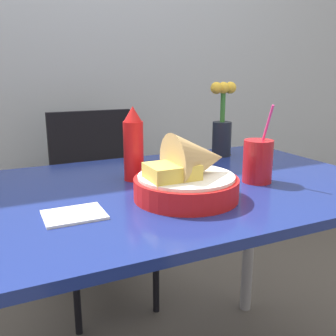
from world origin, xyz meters
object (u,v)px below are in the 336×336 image
chair_far_window (98,192)px  drink_cup (258,162)px  flower_vase (222,125)px  food_basket (190,175)px  ketchup_bottle (133,145)px

chair_far_window → drink_cup: bearing=-73.2°
drink_cup → flower_vase: 0.36m
chair_far_window → food_basket: food_basket is taller
ketchup_bottle → drink_cup: bearing=-28.9°
ketchup_bottle → drink_cup: drink_cup is taller
chair_far_window → food_basket: size_ratio=3.42×
chair_far_window → drink_cup: 0.94m
chair_far_window → food_basket: 0.94m
food_basket → ketchup_bottle: bearing=107.6°
flower_vase → food_basket: bearing=-132.0°
ketchup_bottle → flower_vase: bearing=22.1°
food_basket → drink_cup: drink_cup is taller
ketchup_bottle → flower_vase: flower_vase is taller
chair_far_window → ketchup_bottle: bearing=-94.9°
drink_cup → food_basket: bearing=-170.0°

